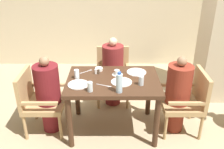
{
  "coord_description": "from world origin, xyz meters",
  "views": [
    {
      "loc": [
        -0.01,
        -2.8,
        2.2
      ],
      "look_at": [
        0.0,
        0.04,
        0.81
      ],
      "focal_mm": 40.0,
      "sensor_mm": 36.0,
      "label": 1
    }
  ],
  "objects_px": {
    "plate_main_left": "(120,82)",
    "chair_far_side": "(112,72)",
    "diner_in_far_chair": "(112,71)",
    "glass_tall_mid": "(140,80)",
    "chair_right_side": "(186,99)",
    "chair_left_side": "(37,99)",
    "plate_dessert_center": "(135,72)",
    "teacup_with_saucer": "(116,73)",
    "glass_tall_far": "(76,74)",
    "diner_in_left_chair": "(47,94)",
    "plate_main_right": "(77,85)",
    "diner_in_right_chair": "(177,94)",
    "water_bottle": "(118,83)",
    "bowl_small": "(98,69)",
    "glass_tall_near": "(89,87)"
  },
  "relations": [
    {
      "from": "diner_in_left_chair",
      "to": "plate_main_right",
      "type": "bearing_deg",
      "value": -18.82
    },
    {
      "from": "bowl_small",
      "to": "chair_far_side",
      "type": "bearing_deg",
      "value": 70.39
    },
    {
      "from": "plate_main_right",
      "to": "water_bottle",
      "type": "relative_size",
      "value": 1.01
    },
    {
      "from": "glass_tall_far",
      "to": "plate_main_left",
      "type": "bearing_deg",
      "value": -11.17
    },
    {
      "from": "chair_left_side",
      "to": "chair_right_side",
      "type": "distance_m",
      "value": 1.96
    },
    {
      "from": "diner_in_left_chair",
      "to": "glass_tall_mid",
      "type": "relative_size",
      "value": 9.07
    },
    {
      "from": "chair_far_side",
      "to": "plate_main_left",
      "type": "height_order",
      "value": "chair_far_side"
    },
    {
      "from": "plate_main_right",
      "to": "plate_dessert_center",
      "type": "bearing_deg",
      "value": 25.24
    },
    {
      "from": "chair_far_side",
      "to": "diner_in_far_chair",
      "type": "height_order",
      "value": "diner_in_far_chair"
    },
    {
      "from": "diner_in_left_chair",
      "to": "chair_far_side",
      "type": "relative_size",
      "value": 1.25
    },
    {
      "from": "plate_dessert_center",
      "to": "bowl_small",
      "type": "bearing_deg",
      "value": 172.12
    },
    {
      "from": "bowl_small",
      "to": "plate_dessert_center",
      "type": "bearing_deg",
      "value": -7.88
    },
    {
      "from": "teacup_with_saucer",
      "to": "plate_dessert_center",
      "type": "bearing_deg",
      "value": 14.69
    },
    {
      "from": "chair_far_side",
      "to": "plate_dessert_center",
      "type": "bearing_deg",
      "value": -62.59
    },
    {
      "from": "chair_far_side",
      "to": "glass_tall_mid",
      "type": "xyz_separation_m",
      "value": [
        0.34,
        -0.95,
        0.35
      ]
    },
    {
      "from": "chair_left_side",
      "to": "diner_in_left_chair",
      "type": "bearing_deg",
      "value": 0.0
    },
    {
      "from": "chair_far_side",
      "to": "plate_main_right",
      "type": "distance_m",
      "value": 1.08
    },
    {
      "from": "diner_in_far_chair",
      "to": "plate_dessert_center",
      "type": "height_order",
      "value": "diner_in_far_chair"
    },
    {
      "from": "teacup_with_saucer",
      "to": "glass_tall_far",
      "type": "relative_size",
      "value": 1.1
    },
    {
      "from": "plate_main_left",
      "to": "glass_tall_near",
      "type": "xyz_separation_m",
      "value": [
        -0.37,
        -0.22,
        0.05
      ]
    },
    {
      "from": "plate_main_left",
      "to": "glass_tall_mid",
      "type": "relative_size",
      "value": 2.17
    },
    {
      "from": "chair_left_side",
      "to": "plate_main_left",
      "type": "bearing_deg",
      "value": -4.19
    },
    {
      "from": "glass_tall_mid",
      "to": "glass_tall_far",
      "type": "distance_m",
      "value": 0.82
    },
    {
      "from": "chair_far_side",
      "to": "plate_main_left",
      "type": "bearing_deg",
      "value": -83.3
    },
    {
      "from": "diner_in_far_chair",
      "to": "diner_in_right_chair",
      "type": "relative_size",
      "value": 1.03
    },
    {
      "from": "chair_right_side",
      "to": "plate_dessert_center",
      "type": "xyz_separation_m",
      "value": [
        -0.67,
        0.2,
        0.29
      ]
    },
    {
      "from": "plate_main_left",
      "to": "chair_far_side",
      "type": "bearing_deg",
      "value": 96.7
    },
    {
      "from": "diner_in_far_chair",
      "to": "chair_left_side",
      "type": "bearing_deg",
      "value": -145.65
    },
    {
      "from": "chair_right_side",
      "to": "glass_tall_mid",
      "type": "height_order",
      "value": "glass_tall_mid"
    },
    {
      "from": "plate_main_right",
      "to": "diner_in_right_chair",
      "type": "bearing_deg",
      "value": 6.5
    },
    {
      "from": "glass_tall_near",
      "to": "glass_tall_far",
      "type": "distance_m",
      "value": 0.38
    },
    {
      "from": "bowl_small",
      "to": "plate_main_left",
      "type": "bearing_deg",
      "value": -49.99
    },
    {
      "from": "teacup_with_saucer",
      "to": "bowl_small",
      "type": "height_order",
      "value": "teacup_with_saucer"
    },
    {
      "from": "diner_in_left_chair",
      "to": "chair_far_side",
      "type": "bearing_deg",
      "value": 43.77
    },
    {
      "from": "diner_in_far_chair",
      "to": "glass_tall_mid",
      "type": "distance_m",
      "value": 0.92
    },
    {
      "from": "chair_far_side",
      "to": "glass_tall_near",
      "type": "relative_size",
      "value": 7.24
    },
    {
      "from": "glass_tall_mid",
      "to": "glass_tall_far",
      "type": "height_order",
      "value": "same"
    },
    {
      "from": "plate_main_right",
      "to": "teacup_with_saucer",
      "type": "height_order",
      "value": "teacup_with_saucer"
    },
    {
      "from": "bowl_small",
      "to": "water_bottle",
      "type": "relative_size",
      "value": 0.4
    },
    {
      "from": "diner_in_left_chair",
      "to": "plate_dessert_center",
      "type": "height_order",
      "value": "diner_in_left_chair"
    },
    {
      "from": "chair_left_side",
      "to": "chair_far_side",
      "type": "bearing_deg",
      "value": 39.48
    },
    {
      "from": "chair_left_side",
      "to": "teacup_with_saucer",
      "type": "bearing_deg",
      "value": 7.36
    },
    {
      "from": "chair_far_side",
      "to": "teacup_with_saucer",
      "type": "height_order",
      "value": "chair_far_side"
    },
    {
      "from": "diner_in_right_chair",
      "to": "plate_main_right",
      "type": "height_order",
      "value": "diner_in_right_chair"
    },
    {
      "from": "plate_main_left",
      "to": "plate_main_right",
      "type": "bearing_deg",
      "value": -172.98
    },
    {
      "from": "teacup_with_saucer",
      "to": "chair_right_side",
      "type": "bearing_deg",
      "value": -8.17
    },
    {
      "from": "plate_main_right",
      "to": "bowl_small",
      "type": "xyz_separation_m",
      "value": [
        0.23,
        0.42,
        0.01
      ]
    },
    {
      "from": "water_bottle",
      "to": "chair_right_side",
      "type": "bearing_deg",
      "value": 18.98
    },
    {
      "from": "chair_far_side",
      "to": "water_bottle",
      "type": "bearing_deg",
      "value": -86.47
    },
    {
      "from": "glass_tall_far",
      "to": "plate_dessert_center",
      "type": "bearing_deg",
      "value": 12.41
    }
  ]
}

